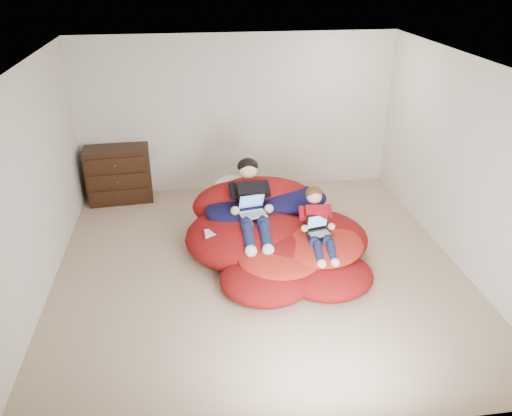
{
  "coord_description": "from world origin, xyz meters",
  "views": [
    {
      "loc": [
        -0.75,
        -5.21,
        3.51
      ],
      "look_at": [
        0.0,
        0.28,
        0.7
      ],
      "focal_mm": 35.0,
      "sensor_mm": 36.0,
      "label": 1
    }
  ],
  "objects_px": {
    "dresser": "(119,174)",
    "older_boy": "(251,200)",
    "beanbag_pile": "(277,237)",
    "laptop_black": "(319,228)",
    "laptop_white": "(252,209)",
    "younger_boy": "(318,221)"
  },
  "relations": [
    {
      "from": "dresser",
      "to": "older_boy",
      "type": "bearing_deg",
      "value": -42.91
    },
    {
      "from": "beanbag_pile",
      "to": "laptop_black",
      "type": "xyz_separation_m",
      "value": [
        0.44,
        -0.37,
        0.3
      ]
    },
    {
      "from": "older_boy",
      "to": "laptop_white",
      "type": "bearing_deg",
      "value": -90.0
    },
    {
      "from": "dresser",
      "to": "older_boy",
      "type": "distance_m",
      "value": 2.57
    },
    {
      "from": "dresser",
      "to": "younger_boy",
      "type": "bearing_deg",
      "value": -40.59
    },
    {
      "from": "older_boy",
      "to": "laptop_white",
      "type": "distance_m",
      "value": 0.13
    },
    {
      "from": "older_boy",
      "to": "laptop_white",
      "type": "height_order",
      "value": "older_boy"
    },
    {
      "from": "laptop_white",
      "to": "laptop_black",
      "type": "distance_m",
      "value": 0.89
    },
    {
      "from": "laptop_black",
      "to": "beanbag_pile",
      "type": "bearing_deg",
      "value": 140.45
    },
    {
      "from": "older_boy",
      "to": "laptop_black",
      "type": "bearing_deg",
      "value": -37.25
    },
    {
      "from": "younger_boy",
      "to": "laptop_black",
      "type": "distance_m",
      "value": 0.09
    },
    {
      "from": "dresser",
      "to": "beanbag_pile",
      "type": "bearing_deg",
      "value": -41.74
    },
    {
      "from": "laptop_white",
      "to": "older_boy",
      "type": "bearing_deg",
      "value": 90.0
    },
    {
      "from": "dresser",
      "to": "beanbag_pile",
      "type": "height_order",
      "value": "dresser"
    },
    {
      "from": "younger_boy",
      "to": "laptop_black",
      "type": "xyz_separation_m",
      "value": [
        0.0,
        -0.06,
        -0.06
      ]
    },
    {
      "from": "laptop_white",
      "to": "laptop_black",
      "type": "height_order",
      "value": "laptop_white"
    },
    {
      "from": "younger_boy",
      "to": "laptop_white",
      "type": "distance_m",
      "value": 0.85
    },
    {
      "from": "dresser",
      "to": "laptop_black",
      "type": "distance_m",
      "value": 3.5
    },
    {
      "from": "younger_boy",
      "to": "laptop_white",
      "type": "bearing_deg",
      "value": 152.07
    },
    {
      "from": "laptop_white",
      "to": "younger_boy",
      "type": "bearing_deg",
      "value": -27.93
    },
    {
      "from": "dresser",
      "to": "younger_boy",
      "type": "relative_size",
      "value": 1.04
    },
    {
      "from": "younger_boy",
      "to": "beanbag_pile",
      "type": "bearing_deg",
      "value": 145.72
    }
  ]
}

